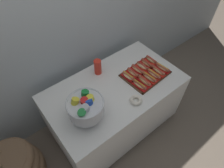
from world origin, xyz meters
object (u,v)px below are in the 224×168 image
object	(u,v)px
hot_dog_1	(144,81)
hot_dog_3	(154,74)
hot_dog_0	(139,85)
floor_vase	(15,168)
hot_dog_6	(128,76)
serving_tray	(145,74)
hot_dog_8	(138,70)
hot_dog_2	(149,78)
hot_dog_9	(142,66)
hot_dog_7	(133,73)
punch_bowl	(86,107)
hot_dog_10	(147,63)
donut	(136,100)
cup_stack	(98,67)
buffet_table	(115,106)
hot_dog_4	(158,71)
hot_dog_5	(162,68)
hot_dog_11	(151,60)

from	to	relation	value
hot_dog_1	hot_dog_3	size ratio (longest dim) A/B	1.02
hot_dog_0	floor_vase	bearing A→B (deg)	168.26
hot_dog_6	serving_tray	bearing A→B (deg)	-20.48
hot_dog_1	hot_dog_8	bearing A→B (deg)	68.83
serving_tray	hot_dog_2	xyz separation A→B (m)	(-0.03, -0.08, 0.03)
floor_vase	hot_dog_9	distance (m)	1.71
hot_dog_7	punch_bowl	bearing A→B (deg)	-169.52
hot_dog_10	punch_bowl	world-z (taller)	punch_bowl
floor_vase	serving_tray	xyz separation A→B (m)	(1.58, -0.20, 0.52)
hot_dog_2	donut	world-z (taller)	hot_dog_2
hot_dog_10	cup_stack	world-z (taller)	cup_stack
hot_dog_6	hot_dog_3	bearing A→B (deg)	-32.98
buffet_table	hot_dog_9	bearing A→B (deg)	2.14
buffet_table	hot_dog_3	bearing A→B (deg)	-19.71
hot_dog_0	hot_dog_2	size ratio (longest dim) A/B	1.00
hot_dog_9	hot_dog_6	bearing A→B (deg)	-176.73
serving_tray	hot_dog_2	bearing A→B (deg)	-111.17
hot_dog_4	cup_stack	xyz separation A→B (m)	(-0.51, 0.42, 0.05)
hot_dog_6	hot_dog_7	size ratio (longest dim) A/B	1.00
buffet_table	hot_dog_6	size ratio (longest dim) A/B	8.66
floor_vase	hot_dog_10	bearing A→B (deg)	-3.70
hot_dog_9	punch_bowl	bearing A→B (deg)	-170.80
hot_dog_9	buffet_table	bearing A→B (deg)	-177.86
hot_dog_2	hot_dog_10	bearing A→B (deg)	51.00
hot_dog_3	hot_dog_5	world-z (taller)	hot_dog_3
hot_dog_2	hot_dog_11	size ratio (longest dim) A/B	1.18
hot_dog_10	hot_dog_9	bearing A→B (deg)	-176.73
hot_dog_7	hot_dog_11	distance (m)	0.30
serving_tray	hot_dog_6	bearing A→B (deg)	159.52
hot_dog_4	hot_dog_10	size ratio (longest dim) A/B	1.01
buffet_table	hot_dog_1	world-z (taller)	hot_dog_1
donut	hot_dog_10	bearing A→B (deg)	33.46
hot_dog_3	hot_dog_11	bearing A→B (deg)	51.00
hot_dog_0	hot_dog_2	distance (m)	0.15
hot_dog_10	hot_dog_3	bearing A→B (deg)	-111.17
hot_dog_1	hot_dog_7	world-z (taller)	hot_dog_1
hot_dog_3	hot_dog_5	xyz separation A→B (m)	(0.15, 0.01, -0.00)
donut	hot_dog_8	bearing A→B (deg)	44.14
hot_dog_7	hot_dog_9	size ratio (longest dim) A/B	1.02
floor_vase	hot_dog_11	size ratio (longest dim) A/B	6.35
serving_tray	hot_dog_5	world-z (taller)	hot_dog_5
serving_tray	punch_bowl	xyz separation A→B (m)	(-0.80, -0.05, 0.15)
hot_dog_3	hot_dog_8	size ratio (longest dim) A/B	0.96
buffet_table	hot_dog_4	distance (m)	0.65
hot_dog_0	hot_dog_8	size ratio (longest dim) A/B	1.00
hot_dog_2	hot_dog_8	xyz separation A→B (m)	(-0.01, 0.16, -0.00)
cup_stack	donut	size ratio (longest dim) A/B	1.41
hot_dog_11	cup_stack	bearing A→B (deg)	156.44
hot_dog_0	hot_dog_3	bearing A→B (deg)	3.27
floor_vase	punch_bowl	bearing A→B (deg)	-17.65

